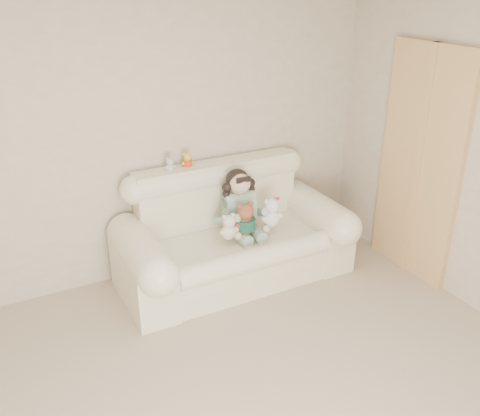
# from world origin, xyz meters

# --- Properties ---
(wall_back) EXTENTS (4.50, 0.00, 4.50)m
(wall_back) POSITION_xyz_m (0.00, 2.50, 1.30)
(wall_back) COLOR beige
(wall_back) RESTS_ON ground
(sofa) EXTENTS (2.10, 0.95, 1.03)m
(sofa) POSITION_xyz_m (0.67, 2.00, 0.52)
(sofa) COLOR #FFF7CD
(sofa) RESTS_ON floor
(door_panel) EXTENTS (0.06, 0.90, 2.10)m
(door_panel) POSITION_xyz_m (2.22, 1.40, 1.05)
(door_panel) COLOR #B2824C
(door_panel) RESTS_ON floor
(seated_child) EXTENTS (0.41, 0.48, 0.61)m
(seated_child) POSITION_xyz_m (0.76, 2.08, 0.73)
(seated_child) COLOR #246A43
(seated_child) RESTS_ON sofa
(brown_teddy) EXTENTS (0.26, 0.22, 0.36)m
(brown_teddy) POSITION_xyz_m (0.71, 1.87, 0.68)
(brown_teddy) COLOR brown
(brown_teddy) RESTS_ON sofa
(white_cat) EXTENTS (0.22, 0.17, 0.34)m
(white_cat) POSITION_xyz_m (0.99, 1.90, 0.67)
(white_cat) COLOR white
(white_cat) RESTS_ON sofa
(cream_teddy) EXTENTS (0.21, 0.19, 0.28)m
(cream_teddy) POSITION_xyz_m (0.54, 1.85, 0.64)
(cream_teddy) COLOR beige
(cream_teddy) RESTS_ON sofa
(yellow_mini_bear) EXTENTS (0.12, 0.10, 0.17)m
(yellow_mini_bear) POSITION_xyz_m (0.39, 2.38, 1.10)
(yellow_mini_bear) COLOR gold
(yellow_mini_bear) RESTS_ON sofa
(grey_mini_plush) EXTENTS (0.12, 0.11, 0.16)m
(grey_mini_plush) POSITION_xyz_m (0.22, 2.36, 1.09)
(grey_mini_plush) COLOR silver
(grey_mini_plush) RESTS_ON sofa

